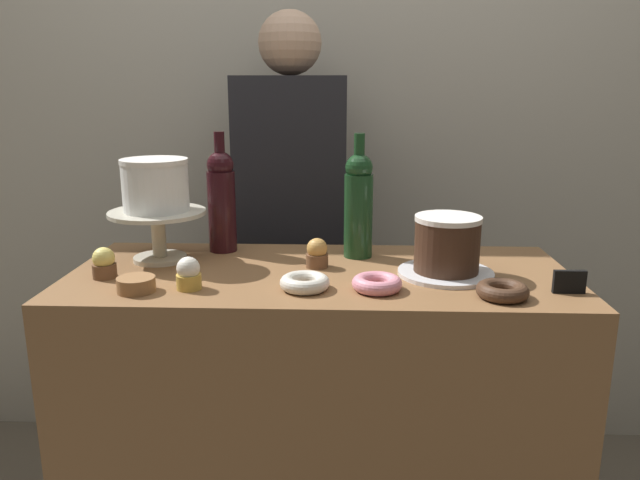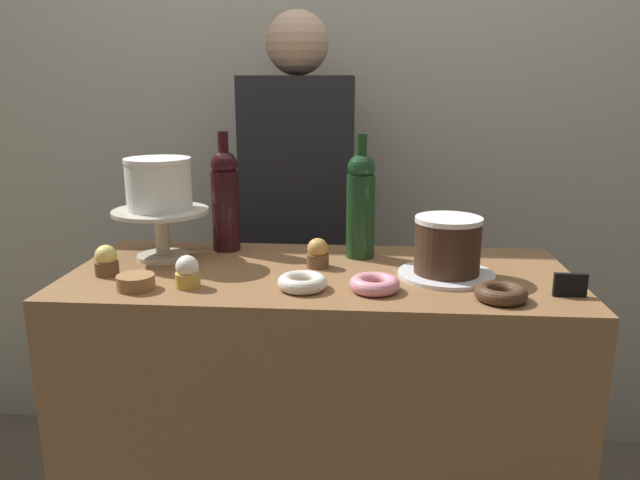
# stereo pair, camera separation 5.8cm
# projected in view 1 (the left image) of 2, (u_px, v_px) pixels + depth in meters

# --- Properties ---
(back_wall) EXTENTS (6.00, 0.05, 2.60)m
(back_wall) POSITION_uv_depth(u_px,v_px,m) (329.00, 106.00, 2.21)
(back_wall) COLOR #BCB7A8
(back_wall) RESTS_ON ground_plane
(display_counter) EXTENTS (1.22, 0.52, 0.93)m
(display_counter) POSITION_uv_depth(u_px,v_px,m) (320.00, 439.00, 1.60)
(display_counter) COLOR brown
(display_counter) RESTS_ON ground_plane
(cake_stand_pedestal) EXTENTS (0.25, 0.25, 0.13)m
(cake_stand_pedestal) POSITION_uv_depth(u_px,v_px,m) (158.00, 226.00, 1.56)
(cake_stand_pedestal) COLOR beige
(cake_stand_pedestal) RESTS_ON display_counter
(white_layer_cake) EXTENTS (0.17, 0.17, 0.13)m
(white_layer_cake) POSITION_uv_depth(u_px,v_px,m) (155.00, 185.00, 1.54)
(white_layer_cake) COLOR white
(white_layer_cake) RESTS_ON cake_stand_pedestal
(silver_serving_platter) EXTENTS (0.23, 0.23, 0.01)m
(silver_serving_platter) POSITION_uv_depth(u_px,v_px,m) (446.00, 273.00, 1.46)
(silver_serving_platter) COLOR white
(silver_serving_platter) RESTS_ON display_counter
(chocolate_round_cake) EXTENTS (0.16, 0.16, 0.13)m
(chocolate_round_cake) POSITION_uv_depth(u_px,v_px,m) (447.00, 244.00, 1.45)
(chocolate_round_cake) COLOR #3D2619
(chocolate_round_cake) RESTS_ON silver_serving_platter
(wine_bottle_green) EXTENTS (0.08, 0.08, 0.33)m
(wine_bottle_green) POSITION_uv_depth(u_px,v_px,m) (359.00, 203.00, 1.59)
(wine_bottle_green) COLOR #193D1E
(wine_bottle_green) RESTS_ON display_counter
(wine_bottle_dark_red) EXTENTS (0.08, 0.08, 0.33)m
(wine_bottle_dark_red) POSITION_uv_depth(u_px,v_px,m) (222.00, 199.00, 1.65)
(wine_bottle_dark_red) COLOR black
(wine_bottle_dark_red) RESTS_ON display_counter
(cupcake_vanilla) EXTENTS (0.06, 0.06, 0.07)m
(cupcake_vanilla) POSITION_uv_depth(u_px,v_px,m) (189.00, 274.00, 1.35)
(cupcake_vanilla) COLOR gold
(cupcake_vanilla) RESTS_ON display_counter
(cupcake_caramel) EXTENTS (0.06, 0.06, 0.07)m
(cupcake_caramel) POSITION_uv_depth(u_px,v_px,m) (317.00, 254.00, 1.52)
(cupcake_caramel) COLOR brown
(cupcake_caramel) RESTS_ON display_counter
(cupcake_lemon) EXTENTS (0.06, 0.06, 0.07)m
(cupcake_lemon) POSITION_uv_depth(u_px,v_px,m) (104.00, 264.00, 1.43)
(cupcake_lemon) COLOR brown
(cupcake_lemon) RESTS_ON display_counter
(donut_chocolate) EXTENTS (0.11, 0.11, 0.03)m
(donut_chocolate) POSITION_uv_depth(u_px,v_px,m) (502.00, 291.00, 1.30)
(donut_chocolate) COLOR #472D1E
(donut_chocolate) RESTS_ON display_counter
(donut_sugar) EXTENTS (0.11, 0.11, 0.03)m
(donut_sugar) POSITION_uv_depth(u_px,v_px,m) (305.00, 283.00, 1.36)
(donut_sugar) COLOR silver
(donut_sugar) RESTS_ON display_counter
(donut_pink) EXTENTS (0.11, 0.11, 0.03)m
(donut_pink) POSITION_uv_depth(u_px,v_px,m) (377.00, 283.00, 1.35)
(donut_pink) COLOR pink
(donut_pink) RESTS_ON display_counter
(cookie_stack) EXTENTS (0.08, 0.08, 0.03)m
(cookie_stack) POSITION_uv_depth(u_px,v_px,m) (136.00, 284.00, 1.34)
(cookie_stack) COLOR olive
(cookie_stack) RESTS_ON display_counter
(price_sign_chalkboard) EXTENTS (0.07, 0.01, 0.05)m
(price_sign_chalkboard) POSITION_uv_depth(u_px,v_px,m) (569.00, 282.00, 1.33)
(price_sign_chalkboard) COLOR black
(price_sign_chalkboard) RESTS_ON display_counter
(barista_figure) EXTENTS (0.36, 0.22, 1.60)m
(barista_figure) POSITION_uv_depth(u_px,v_px,m) (292.00, 247.00, 2.06)
(barista_figure) COLOR black
(barista_figure) RESTS_ON ground_plane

